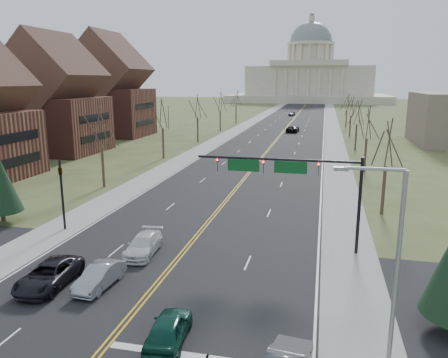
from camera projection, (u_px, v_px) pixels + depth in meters
The scene contains 31 objects.
ground at pixel (117, 333), 22.08m from camera, with size 600.00×600.00×0.00m, color #444D26.
road at pixel (290, 124), 126.64m from camera, with size 20.00×380.00×0.01m, color black.
cross_road at pixel (160, 281), 27.78m from camera, with size 120.00×14.00×0.01m, color black.
sidewalk_left at pixel (249, 123), 129.24m from camera, with size 4.00×380.00×0.03m, color gray.
sidewalk_right at pixel (332, 125), 124.03m from camera, with size 4.00×380.00×0.03m, color gray.
center_line at pixel (290, 124), 126.64m from camera, with size 0.42×380.00×0.01m, color gold.
edge_line_left at pixel (256, 123), 128.77m from camera, with size 0.15×380.00×0.01m, color silver.
edge_line_right at pixel (324, 125), 124.51m from camera, with size 0.15×380.00×0.01m, color silver.
stop_bar at pixel (207, 358), 20.04m from camera, with size 9.50×0.50×0.01m, color silver.
capitol at pixel (309, 77), 256.47m from camera, with size 90.00×60.00×50.00m.
signal_mast at pixel (290, 174), 32.02m from camera, with size 12.12×0.44×7.20m.
signal_left at pixel (62, 187), 36.59m from camera, with size 0.32×0.36×6.00m.
street_light at pixel (391, 259), 18.15m from camera, with size 2.90×0.25×9.07m.
tree_r_0 at pixel (387, 146), 40.07m from camera, with size 3.74×3.74×8.50m.
tree_l_0 at pixel (101, 129), 50.52m from camera, with size 3.96×3.96×9.00m.
tree_r_1 at pixel (368, 125), 59.08m from camera, with size 3.74×3.74×8.50m.
tree_l_1 at pixel (162, 116), 69.53m from camera, with size 3.96×3.96×9.00m.
tree_r_2 at pixel (357, 114), 78.09m from camera, with size 3.74×3.74×8.50m.
tree_l_2 at pixel (197, 108), 88.55m from camera, with size 3.96×3.96×9.00m.
tree_r_3 at pixel (351, 107), 97.10m from camera, with size 3.74×3.74×8.50m.
tree_l_3 at pixel (220, 103), 107.56m from camera, with size 3.96×3.96×9.00m.
tree_r_4 at pixel (347, 103), 116.11m from camera, with size 3.74×3.74×8.50m.
tree_l_4 at pixel (236, 99), 126.57m from camera, with size 3.96×3.96×9.00m.
bldg_left_mid at pixel (55, 103), 75.54m from camera, with size 15.10×14.28×20.75m.
bldg_left_far at pixel (109, 93), 98.56m from camera, with size 17.10×14.28×23.25m.
car_nb_inner_lead at pixel (169, 329), 21.07m from camera, with size 1.72×4.28×1.46m, color #0E3D2F.
car_sb_inner_lead at pixel (99, 276), 26.81m from camera, with size 1.46×4.19×1.38m, color gray.
car_sb_outer_lead at pixel (49, 275), 26.94m from camera, with size 2.42×5.26×1.46m, color black.
car_sb_inner_second at pixel (143, 245), 31.92m from camera, with size 1.95×4.79×1.39m, color silver.
car_far_nb at pixel (293, 129), 106.71m from camera, with size 2.72×5.91×1.64m, color black.
car_far_sb at pixel (292, 114), 154.74m from camera, with size 1.87×4.66×1.59m, color #47494E.
Camera 1 is at (9.72, -18.09, 12.50)m, focal length 35.00 mm.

